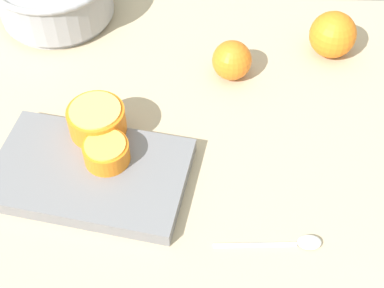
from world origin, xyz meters
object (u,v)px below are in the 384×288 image
object	(u,v)px
orange_half_0	(106,152)
spoon	(286,243)
cutting_board	(90,173)
orange_half_1	(97,120)
loose_orange_2	(333,35)
loose_orange_4	(232,60)

from	to	relation	value
orange_half_0	spoon	size ratio (longest dim) A/B	0.46
cutting_board	orange_half_0	world-z (taller)	orange_half_0
orange_half_0	orange_half_1	xyz separation A→B (cm)	(-2.04, 5.66, 0.48)
loose_orange_2	orange_half_0	bearing A→B (deg)	-143.38
loose_orange_4	spoon	world-z (taller)	loose_orange_4
spoon	loose_orange_2	bearing A→B (deg)	74.09
loose_orange_2	loose_orange_4	bearing A→B (deg)	-160.66
cutting_board	orange_half_0	bearing A→B (deg)	33.83
cutting_board	loose_orange_4	distance (cm)	30.50
cutting_board	orange_half_1	distance (cm)	8.06
orange_half_1	loose_orange_4	xyz separation A→B (cm)	(20.41, 14.84, -1.20)
orange_half_1	loose_orange_2	world-z (taller)	loose_orange_2
orange_half_0	spoon	bearing A→B (deg)	-25.90
loose_orange_2	loose_orange_4	size ratio (longest dim) A/B	1.21
orange_half_0	loose_orange_2	xyz separation A→B (cm)	(35.84, 26.63, -0.01)
orange_half_0	loose_orange_4	distance (cm)	27.54
loose_orange_4	loose_orange_2	bearing A→B (deg)	19.34
cutting_board	loose_orange_2	world-z (taller)	loose_orange_2
orange_half_1	loose_orange_2	xyz separation A→B (cm)	(37.88, 20.97, -0.49)
orange_half_0	loose_orange_2	size ratio (longest dim) A/B	0.82
loose_orange_2	loose_orange_4	world-z (taller)	loose_orange_2
orange_half_1	loose_orange_2	size ratio (longest dim) A/B	1.06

